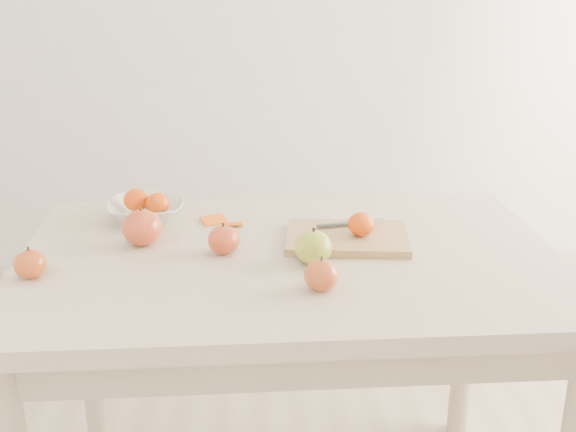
{
  "coord_description": "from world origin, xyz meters",
  "views": [
    {
      "loc": [
        -0.11,
        -1.49,
        1.36
      ],
      "look_at": [
        0.0,
        0.05,
        0.82
      ],
      "focal_mm": 45.0,
      "sensor_mm": 36.0,
      "label": 1
    }
  ],
  "objects": [
    {
      "name": "apple_red_a",
      "position": [
        -0.33,
        0.07,
        0.79
      ],
      "size": [
        0.09,
        0.09,
        0.08
      ],
      "primitive_type": "ellipsoid",
      "color": "#A60F12",
      "rests_on": "table"
    },
    {
      "name": "orange_peel_b",
      "position": [
        -0.12,
        0.19,
        0.75
      ],
      "size": [
        0.05,
        0.04,
        0.01
      ],
      "primitive_type": "cube",
      "rotation": [
        -0.14,
        0.0,
        -0.01
      ],
      "color": "#CC560E",
      "rests_on": "table"
    },
    {
      "name": "table",
      "position": [
        0.0,
        0.0,
        0.65
      ],
      "size": [
        1.2,
        0.8,
        0.75
      ],
      "color": "beige",
      "rests_on": "ground"
    },
    {
      "name": "orange_peel_a",
      "position": [
        -0.17,
        0.21,
        0.75
      ],
      "size": [
        0.07,
        0.06,
        0.01
      ],
      "primitive_type": "cube",
      "rotation": [
        0.21,
        0.0,
        0.4
      ],
      "color": "#EC5A10",
      "rests_on": "table"
    },
    {
      "name": "apple_red_b",
      "position": [
        -0.15,
        0.01,
        0.78
      ],
      "size": [
        0.07,
        0.07,
        0.06
      ],
      "primitive_type": "ellipsoid",
      "color": "maroon",
      "rests_on": "table"
    },
    {
      "name": "paring_knife",
      "position": [
        0.19,
        0.13,
        0.78
      ],
      "size": [
        0.17,
        0.06,
        0.01
      ],
      "color": "silver",
      "rests_on": "cutting_board"
    },
    {
      "name": "bowl_tangerine_near",
      "position": [
        -0.37,
        0.26,
        0.8
      ],
      "size": [
        0.07,
        0.07,
        0.06
      ],
      "primitive_type": "ellipsoid",
      "color": "#D23B07",
      "rests_on": "fruit_bowl"
    },
    {
      "name": "fruit_bowl",
      "position": [
        -0.34,
        0.25,
        0.77
      ],
      "size": [
        0.19,
        0.19,
        0.05
      ],
      "primitive_type": "imported",
      "color": "white",
      "rests_on": "table"
    },
    {
      "name": "bowl_tangerine_far",
      "position": [
        -0.31,
        0.24,
        0.8
      ],
      "size": [
        0.06,
        0.06,
        0.05
      ],
      "primitive_type": "ellipsoid",
      "color": "#CF4307",
      "rests_on": "fruit_bowl"
    },
    {
      "name": "board_tangerine",
      "position": [
        0.17,
        0.05,
        0.8
      ],
      "size": [
        0.06,
        0.06,
        0.05
      ],
      "primitive_type": "ellipsoid",
      "color": "#E34408",
      "rests_on": "cutting_board"
    },
    {
      "name": "apple_green",
      "position": [
        0.05,
        -0.06,
        0.79
      ],
      "size": [
        0.08,
        0.08,
        0.07
      ],
      "primitive_type": "ellipsoid",
      "color": "#729715",
      "rests_on": "table"
    },
    {
      "name": "apple_red_e",
      "position": [
        0.05,
        -0.2,
        0.78
      ],
      "size": [
        0.07,
        0.07,
        0.06
      ],
      "primitive_type": "ellipsoid",
      "color": "maroon",
      "rests_on": "table"
    },
    {
      "name": "cutting_board",
      "position": [
        0.14,
        0.06,
        0.76
      ],
      "size": [
        0.3,
        0.24,
        0.02
      ],
      "primitive_type": "cube",
      "rotation": [
        0.0,
        0.0,
        -0.13
      ],
      "color": "tan",
      "rests_on": "table"
    },
    {
      "name": "apple_red_d",
      "position": [
        -0.54,
        -0.09,
        0.78
      ],
      "size": [
        0.07,
        0.07,
        0.06
      ],
      "primitive_type": "ellipsoid",
      "color": "maroon",
      "rests_on": "table"
    }
  ]
}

